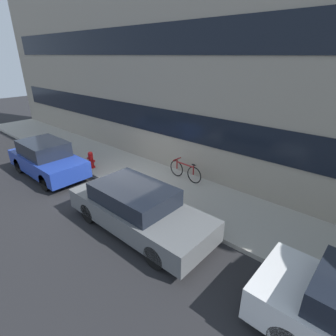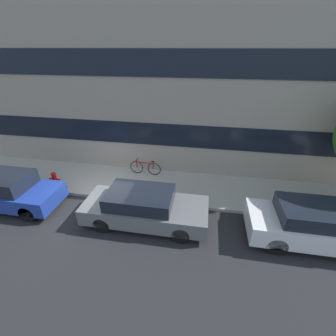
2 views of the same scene
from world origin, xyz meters
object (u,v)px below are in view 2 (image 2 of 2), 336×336
at_px(parked_car_white, 317,225).
at_px(parked_car_grey, 144,207).
at_px(bicycle, 145,167).
at_px(parked_car_blue, 10,191).
at_px(fire_hydrant, 55,179).

bearing_deg(parked_car_white, parked_car_grey, -180.00).
bearing_deg(bicycle, parked_car_blue, 37.15).
relative_size(parked_car_white, fire_hydrant, 6.02).
height_order(parked_car_blue, parked_car_grey, parked_car_blue).
distance_m(parked_car_white, bicycle, 7.42).
distance_m(parked_car_blue, parked_car_white, 11.41).
relative_size(parked_car_blue, parked_car_grey, 0.86).
distance_m(fire_hydrant, bicycle, 4.20).
height_order(parked_car_blue, fire_hydrant, parked_car_blue).
xyz_separation_m(parked_car_blue, parked_car_white, (11.41, 0.00, 0.00)).
relative_size(parked_car_blue, parked_car_white, 0.88).
distance_m(parked_car_blue, fire_hydrant, 1.76).
height_order(parked_car_blue, parked_car_white, parked_car_blue).
bearing_deg(bicycle, parked_car_grey, 107.19).
height_order(parked_car_grey, parked_car_white, parked_car_white).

